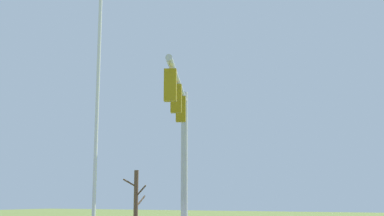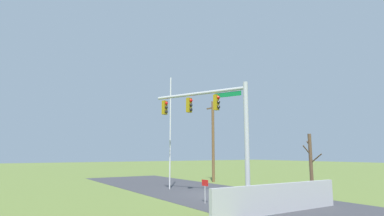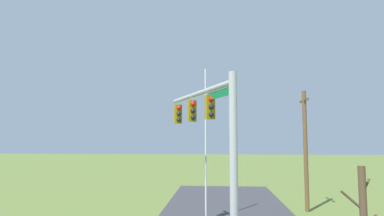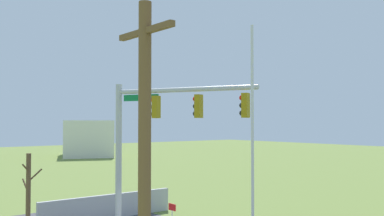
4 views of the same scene
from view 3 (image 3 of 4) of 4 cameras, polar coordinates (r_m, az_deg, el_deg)
name	(u,v)px [view 3 (image 3 of 4)]	position (r m, az deg, el deg)	size (l,w,h in m)	color
signal_mast	(210,130)	(13.00, 3.17, -3.88)	(6.12, 2.97, 6.79)	#B2B5BA
flagpole	(206,144)	(18.37, 2.38, -6.21)	(0.10, 0.10, 8.41)	silver
utility_pole	(306,148)	(22.04, 18.99, -6.50)	(1.90, 0.26, 7.52)	brown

